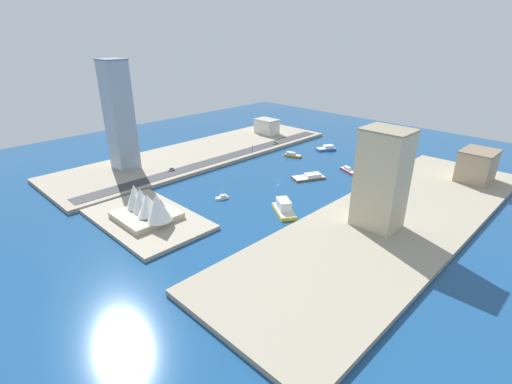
% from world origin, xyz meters
% --- Properties ---
extents(ground_plane, '(440.00, 440.00, 0.00)m').
position_xyz_m(ground_plane, '(0.00, 0.00, 0.00)').
color(ground_plane, navy).
extents(quay_west, '(70.00, 240.00, 2.49)m').
position_xyz_m(quay_west, '(-83.72, 0.00, 1.25)').
color(quay_west, '#9E937F').
rests_on(quay_west, ground_plane).
extents(quay_east, '(70.00, 240.00, 2.49)m').
position_xyz_m(quay_east, '(83.72, 0.00, 1.25)').
color(quay_east, '#9E937F').
rests_on(quay_east, ground_plane).
extents(peninsula_point, '(70.09, 43.42, 2.00)m').
position_xyz_m(peninsula_point, '(11.68, 92.57, 1.00)').
color(peninsula_point, '#A89E89').
rests_on(peninsula_point, ground_plane).
extents(road_strip, '(12.02, 228.00, 0.15)m').
position_xyz_m(road_strip, '(59.02, 0.00, 2.57)').
color(road_strip, '#38383D').
rests_on(road_strip, quay_east).
extents(barge_flat_brown, '(18.63, 24.13, 3.23)m').
position_xyz_m(barge_flat_brown, '(-11.90, -19.93, 1.18)').
color(barge_flat_brown, brown).
rests_on(barge_flat_brown, ground_plane).
extents(ferry_green_doubledeck, '(19.20, 18.28, 7.70)m').
position_xyz_m(ferry_green_doubledeck, '(-36.95, -95.31, 2.48)').
color(ferry_green_doubledeck, '#2D8C4C').
rests_on(ferry_green_doubledeck, ground_plane).
extents(ferry_yellow_fast, '(22.18, 18.73, 7.47)m').
position_xyz_m(ferry_yellow_fast, '(-33.98, 33.04, 2.85)').
color(ferry_yellow_fast, yellow).
rests_on(ferry_yellow_fast, ground_plane).
extents(catamaran_blue, '(14.48, 17.44, 4.16)m').
position_xyz_m(catamaran_blue, '(18.69, -83.87, 1.59)').
color(catamaran_blue, blue).
rests_on(catamaran_blue, ground_plane).
extents(tugboat_red, '(16.08, 9.66, 3.63)m').
position_xyz_m(tugboat_red, '(-23.81, -49.68, 1.21)').
color(tugboat_red, red).
rests_on(tugboat_red, ground_plane).
extents(sailboat_small_white, '(5.29, 8.85, 10.53)m').
position_xyz_m(sailboat_small_white, '(4.81, 45.45, 1.05)').
color(sailboat_small_white, white).
rests_on(sailboat_small_white, ground_plane).
extents(water_taxi_orange, '(14.76, 8.35, 3.73)m').
position_xyz_m(water_taxi_orange, '(27.56, -49.07, 1.46)').
color(water_taxi_orange, orange).
rests_on(water_taxi_orange, ground_plane).
extents(office_block_beige, '(22.48, 18.72, 50.17)m').
position_xyz_m(office_block_beige, '(-80.12, 14.71, 27.61)').
color(office_block_beige, '#C6B793').
rests_on(office_block_beige, quay_west).
extents(apartment_midrise_tan, '(20.12, 25.09, 20.49)m').
position_xyz_m(apartment_midrise_tan, '(-95.49, -89.19, 12.77)').
color(apartment_midrise_tan, tan).
rests_on(apartment_midrise_tan, quay_west).
extents(tower_tall_glass, '(17.63, 15.62, 75.11)m').
position_xyz_m(tower_tall_glass, '(91.71, 62.03, 40.08)').
color(tower_tall_glass, '#8C9EB2').
rests_on(tower_tall_glass, quay_east).
extents(hotel_broad_white, '(21.74, 15.18, 13.69)m').
position_xyz_m(hotel_broad_white, '(88.05, -82.84, 9.37)').
color(hotel_broad_white, silver).
rests_on(hotel_broad_white, quay_east).
extents(sedan_silver, '(1.97, 4.83, 1.64)m').
position_xyz_m(sedan_silver, '(63.50, 42.48, 3.44)').
color(sedan_silver, black).
rests_on(sedan_silver, road_strip).
extents(van_white, '(1.82, 5.12, 1.55)m').
position_xyz_m(van_white, '(56.80, -60.77, 3.41)').
color(van_white, black).
rests_on(van_white, road_strip).
extents(traffic_light_waterfront, '(0.36, 0.36, 6.50)m').
position_xyz_m(traffic_light_waterfront, '(51.89, -27.43, 6.84)').
color(traffic_light_waterfront, black).
rests_on(traffic_light_waterfront, quay_east).
extents(opera_landmark, '(36.55, 28.71, 17.87)m').
position_xyz_m(opera_landmark, '(10.30, 92.57, 9.53)').
color(opera_landmark, '#BCAD93').
rests_on(opera_landmark, peninsula_point).
extents(park_tree_cluster, '(18.87, 20.90, 9.23)m').
position_xyz_m(park_tree_cluster, '(-79.67, 12.11, 8.06)').
color(park_tree_cluster, brown).
rests_on(park_tree_cluster, quay_west).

